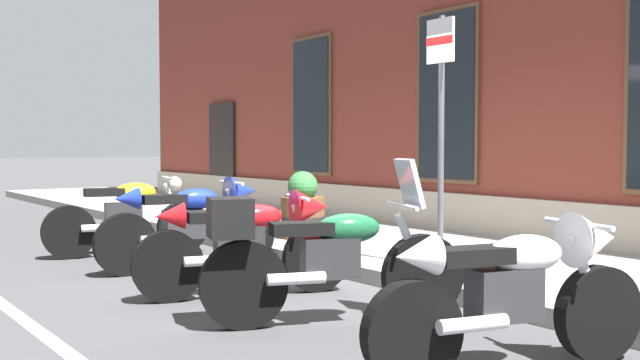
% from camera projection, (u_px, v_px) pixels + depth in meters
% --- Properties ---
extents(ground_plane, '(140.00, 140.00, 0.00)m').
position_uv_depth(ground_plane, '(351.00, 281.00, 7.68)').
color(ground_plane, '#38383A').
extents(sidewalk, '(30.01, 3.12, 0.16)m').
position_uv_depth(sidewalk, '(458.00, 259.00, 8.58)').
color(sidewalk, gray).
rests_on(sidewalk, ground_plane).
extents(lane_stripe, '(30.01, 0.12, 0.01)m').
position_uv_depth(lane_stripe, '(29.00, 324.00, 5.82)').
color(lane_stripe, silver).
rests_on(lane_stripe, ground_plane).
extents(motorcycle_yellow_naked, '(0.67, 2.05, 0.99)m').
position_uv_depth(motorcycle_yellow_naked, '(129.00, 217.00, 9.40)').
color(motorcycle_yellow_naked, black).
rests_on(motorcycle_yellow_naked, ground_plane).
extents(motorcycle_blue_sport, '(0.62, 2.09, 1.05)m').
position_uv_depth(motorcycle_blue_sport, '(194.00, 219.00, 8.32)').
color(motorcycle_blue_sport, black).
rests_on(motorcycle_blue_sport, ground_plane).
extents(motorcycle_red_sport, '(0.78, 2.00, 0.99)m').
position_uv_depth(motorcycle_red_sport, '(252.00, 238.00, 6.87)').
color(motorcycle_red_sport, black).
rests_on(motorcycle_red_sport, ground_plane).
extents(motorcycle_green_touring, '(1.00, 2.06, 1.29)m').
position_uv_depth(motorcycle_green_touring, '(323.00, 255.00, 5.81)').
color(motorcycle_green_touring, black).
rests_on(motorcycle_green_touring, ground_plane).
extents(motorcycle_white_sport, '(0.74, 1.96, 0.98)m').
position_uv_depth(motorcycle_white_sport, '(521.00, 285.00, 4.59)').
color(motorcycle_white_sport, black).
rests_on(motorcycle_white_sport, ground_plane).
extents(parking_sign, '(0.36, 0.07, 2.53)m').
position_uv_depth(parking_sign, '(441.00, 106.00, 7.45)').
color(parking_sign, '#4C4C51').
rests_on(parking_sign, sidewalk).
extents(barrel_planter, '(0.61, 0.61, 0.89)m').
position_uv_depth(barrel_planter, '(303.00, 210.00, 9.86)').
color(barrel_planter, brown).
rests_on(barrel_planter, sidewalk).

